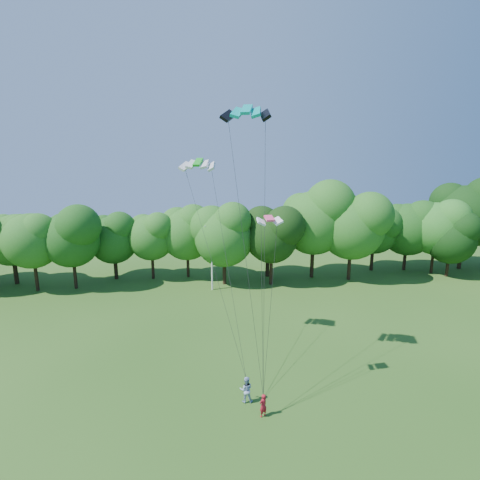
{
  "coord_description": "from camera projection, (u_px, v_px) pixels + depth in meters",
  "views": [
    {
      "loc": [
        -1.25,
        -11.97,
        16.13
      ],
      "look_at": [
        1.19,
        13.0,
        10.53
      ],
      "focal_mm": 28.0,
      "sensor_mm": 36.0,
      "label": 1
    }
  ],
  "objects": [
    {
      "name": "utility_pole",
      "position": [
        212.0,
        257.0,
        45.42
      ],
      "size": [
        1.63,
        0.4,
        8.24
      ],
      "rotation": [
        0.0,
        0.0,
        0.2
      ],
      "color": "silver",
      "rests_on": "ground"
    },
    {
      "name": "kite_flyer_left",
      "position": [
        263.0,
        405.0,
        23.62
      ],
      "size": [
        0.68,
        0.62,
        1.56
      ],
      "primitive_type": "imported",
      "rotation": [
        0.0,
        0.0,
        3.72
      ],
      "color": "#A91523",
      "rests_on": "ground"
    },
    {
      "name": "kite_flyer_right",
      "position": [
        246.0,
        389.0,
        25.0
      ],
      "size": [
        0.96,
        0.78,
        1.83
      ],
      "primitive_type": "imported",
      "rotation": [
        0.0,
        0.0,
        3.04
      ],
      "color": "#9BB0D7",
      "rests_on": "ground"
    },
    {
      "name": "kite_teal",
      "position": [
        247.0,
        110.0,
        24.56
      ],
      "size": [
        3.39,
        2.18,
        0.8
      ],
      "rotation": [
        0.0,
        0.0,
        -0.29
      ],
      "color": "#05A499",
      "rests_on": "ground"
    },
    {
      "name": "kite_green",
      "position": [
        198.0,
        162.0,
        29.58
      ],
      "size": [
        3.0,
        1.99,
        0.67
      ],
      "rotation": [
        0.0,
        0.0,
        -0.31
      ],
      "color": "green",
      "rests_on": "ground"
    },
    {
      "name": "kite_pink",
      "position": [
        269.0,
        218.0,
        23.36
      ],
      "size": [
        1.67,
        0.95,
        0.32
      ],
      "rotation": [
        0.0,
        0.0,
        0.12
      ],
      "color": "#FF467C",
      "rests_on": "ground"
    },
    {
      "name": "tree_back_center",
      "position": [
        272.0,
        235.0,
        46.99
      ],
      "size": [
        7.15,
        7.15,
        10.4
      ],
      "color": "#301D12",
      "rests_on": "ground"
    },
    {
      "name": "tree_back_east",
      "position": [
        437.0,
        222.0,
        51.45
      ],
      "size": [
        8.01,
        8.01,
        11.65
      ],
      "color": "#2E2112",
      "rests_on": "ground"
    }
  ]
}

